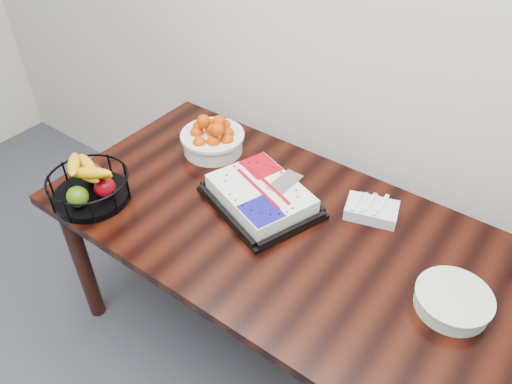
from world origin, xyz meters
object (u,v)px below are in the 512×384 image
Objects in this scene: cake_tray at (261,196)px; plate_stack at (453,301)px; tangerine_bowl at (212,136)px; fruit_basket at (89,185)px; table at (286,244)px.

cake_tray is 2.14× the size of plate_stack.
cake_tray is 0.75m from plate_stack.
plate_stack is at bearing -2.81° from cake_tray.
plate_stack is (1.12, -0.20, -0.05)m from tangerine_bowl.
fruit_basket is at bearing -146.12° from cake_tray.
table is 5.91× the size of fruit_basket.
table is at bearing 24.43° from fruit_basket.
tangerine_bowl reaches higher than cake_tray.
cake_tray is at bearing -23.38° from tangerine_bowl.
fruit_basket is (-0.17, -0.52, -0.01)m from tangerine_bowl.
table is at bearing -178.94° from plate_stack.
fruit_basket is (-0.54, -0.36, 0.03)m from cake_tray.
table is 0.61m from plate_stack.
tangerine_bowl is (-0.52, 0.21, 0.16)m from table.
fruit_basket reaches higher than plate_stack.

